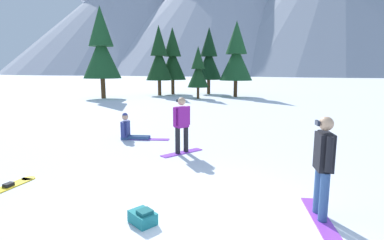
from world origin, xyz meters
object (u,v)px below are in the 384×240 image
(snowboarder_background, at_px, (130,130))
(backpack_teal, at_px, (143,217))
(pine_tree_short, at_px, (101,48))
(pine_tree_broad, at_px, (236,56))
(pine_tree_tall, at_px, (159,57))
(pine_tree_slender, at_px, (209,58))
(snowboarder_midground, at_px, (182,124))
(pine_tree_young, at_px, (198,70))
(pine_tree_twin, at_px, (173,58))
(snowboarder_foreground, at_px, (323,165))

(snowboarder_background, xyz_separation_m, backpack_teal, (2.63, -5.88, -0.23))
(snowboarder_background, xyz_separation_m, pine_tree_short, (-8.87, 15.32, 4.12))
(pine_tree_broad, xyz_separation_m, pine_tree_tall, (-7.66, 0.12, -0.09))
(pine_tree_slender, relative_size, pine_tree_broad, 0.98)
(snowboarder_midground, height_order, pine_tree_tall, pine_tree_tall)
(pine_tree_young, bearing_deg, pine_tree_short, -172.42)
(pine_tree_twin, bearing_deg, snowboarder_midground, -74.92)
(snowboarder_foreground, height_order, snowboarder_midground, snowboarder_foreground)
(snowboarder_midground, height_order, pine_tree_young, pine_tree_young)
(snowboarder_background, height_order, pine_tree_broad, pine_tree_broad)
(snowboarder_foreground, height_order, pine_tree_young, pine_tree_young)
(snowboarder_background, relative_size, pine_tree_tall, 0.26)
(backpack_teal, xyz_separation_m, pine_tree_short, (-11.50, 21.20, 4.35))
(snowboarder_midground, bearing_deg, snowboarder_foreground, -47.72)
(pine_tree_twin, bearing_deg, snowboarder_background, -79.86)
(pine_tree_young, height_order, pine_tree_twin, pine_tree_twin)
(snowboarder_background, xyz_separation_m, pine_tree_broad, (2.96, 19.13, 3.54))
(pine_tree_young, distance_m, pine_tree_short, 8.91)
(snowboarder_midground, distance_m, pine_tree_short, 20.52)
(snowboarder_midground, xyz_separation_m, pine_tree_short, (-11.18, 16.83, 3.55))
(pine_tree_broad, bearing_deg, pine_tree_slender, 136.04)
(snowboarder_foreground, bearing_deg, pine_tree_short, 125.29)
(backpack_teal, bearing_deg, pine_tree_young, 97.34)
(backpack_teal, distance_m, pine_tree_short, 24.51)
(snowboarder_foreground, distance_m, backpack_teal, 3.16)
(snowboarder_background, bearing_deg, pine_tree_twin, 100.14)
(pine_tree_slender, relative_size, pine_tree_short, 0.86)
(snowboarder_foreground, xyz_separation_m, snowboarder_background, (-5.58, 5.10, -0.60))
(snowboarder_foreground, xyz_separation_m, pine_tree_broad, (-2.62, 24.23, 2.94))
(snowboarder_background, relative_size, pine_tree_young, 0.39)
(snowboarder_midground, distance_m, snowboarder_background, 2.82)
(snowboarder_foreground, xyz_separation_m, pine_tree_twin, (-9.34, 26.13, 2.85))
(snowboarder_midground, height_order, pine_tree_slender, pine_tree_slender)
(snowboarder_background, distance_m, pine_tree_broad, 19.68)
(backpack_teal, bearing_deg, pine_tree_slender, 95.47)
(pine_tree_slender, height_order, pine_tree_twin, pine_tree_slender)
(pine_tree_short, bearing_deg, pine_tree_young, 7.58)
(pine_tree_slender, relative_size, pine_tree_tall, 1.00)
(snowboarder_midground, bearing_deg, pine_tree_slender, 95.71)
(snowboarder_background, bearing_deg, pine_tree_young, 90.87)
(pine_tree_young, relative_size, pine_tree_twin, 0.67)
(pine_tree_broad, bearing_deg, snowboarder_foreground, -83.83)
(pine_tree_young, relative_size, pine_tree_tall, 0.67)
(snowboarder_foreground, distance_m, pine_tree_slender, 27.85)
(snowboarder_foreground, relative_size, pine_tree_short, 0.22)
(snowboarder_background, xyz_separation_m, pine_tree_slender, (-0.04, 22.02, 3.47))
(pine_tree_broad, bearing_deg, pine_tree_twin, 164.19)
(pine_tree_twin, height_order, pine_tree_tall, pine_tree_tall)
(snowboarder_foreground, bearing_deg, snowboarder_midground, 132.28)
(pine_tree_twin, xyz_separation_m, pine_tree_tall, (-0.93, -1.79, -0.00))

